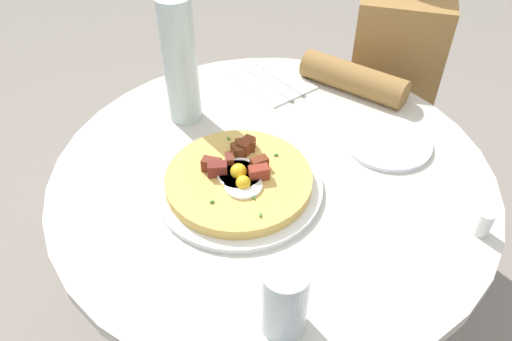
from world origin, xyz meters
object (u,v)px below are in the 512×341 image
breakfast_pizza (239,178)px  water_glass (284,299)px  pizza_plate (239,186)px  knife (268,83)px  bread_plate (387,142)px  salt_shaker (484,223)px  fork (279,78)px  dining_table (270,227)px  person_seated (382,116)px  water_bottle (180,62)px

breakfast_pizza → water_glass: 0.30m
pizza_plate → knife: pizza_plate is taller
water_glass → bread_plate: bearing=-14.4°
salt_shaker → breakfast_pizza: bearing=90.2°
fork → water_glass: size_ratio=1.43×
water_glass → salt_shaker: bearing=-48.4°
fork → dining_table: bearing=137.8°
dining_table → pizza_plate: (-0.07, 0.05, 0.18)m
pizza_plate → fork: 0.39m
bread_plate → water_glass: bearing=165.6°
bread_plate → person_seated: bearing=0.3°
dining_table → water_bottle: bearing=62.3°
breakfast_pizza → salt_shaker: (0.00, -0.44, -0.00)m
fork → salt_shaker: salt_shaker is taller
dining_table → person_seated: 0.63m
pizza_plate → knife: size_ratio=1.77×
water_bottle → salt_shaker: (-0.19, -0.62, -0.11)m
fork → knife: size_ratio=1.00×
bread_plate → salt_shaker: (-0.21, -0.17, 0.02)m
breakfast_pizza → water_bottle: bearing=43.4°
breakfast_pizza → fork: 0.39m
breakfast_pizza → bread_plate: 0.34m
knife → water_bottle: (-0.17, 0.15, 0.13)m
breakfast_pizza → salt_shaker: breakfast_pizza is taller
dining_table → salt_shaker: (-0.07, -0.39, 0.20)m
dining_table → breakfast_pizza: (-0.07, 0.05, 0.20)m
person_seated → bread_plate: person_seated is taller
pizza_plate → bread_plate: pizza_plate is taller
dining_table → water_glass: water_glass is taller
pizza_plate → knife: bearing=5.2°
breakfast_pizza → bread_plate: bearing=-51.8°
person_seated → water_bottle: person_seated is taller
dining_table → pizza_plate: pizza_plate is taller
bread_plate → water_glass: water_glass is taller
person_seated → knife: bearing=135.0°
breakfast_pizza → fork: size_ratio=1.54×
breakfast_pizza → knife: 0.37m
water_bottle → salt_shaker: bearing=-107.1°
fork → knife: bearing=90.0°
water_bottle → fork: bearing=-40.3°
breakfast_pizza → bread_plate: size_ratio=1.50×
breakfast_pizza → salt_shaker: size_ratio=5.61×
water_bottle → salt_shaker: size_ratio=5.62×
fork → pizza_plate: bearing=129.0°
water_bottle → salt_shaker: 0.66m
pizza_plate → knife: 0.37m
fork → salt_shaker: size_ratio=3.64×
fork → knife: (-0.03, 0.02, 0.00)m
person_seated → salt_shaker: bearing=-165.0°
dining_table → water_glass: size_ratio=6.96×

